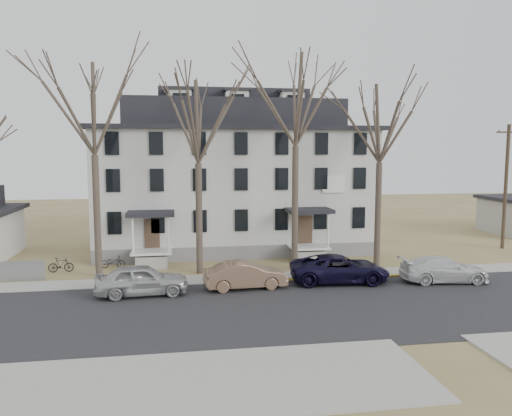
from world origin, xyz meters
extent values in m
plane|color=olive|center=(0.00, 0.00, 0.00)|extent=(120.00, 120.00, 0.00)
cube|color=#27272A|center=(0.00, 2.00, 0.00)|extent=(120.00, 10.00, 0.04)
cube|color=#A09F97|center=(0.00, 8.00, 0.00)|extent=(120.00, 2.00, 0.08)
cube|color=#A09F97|center=(-8.00, -5.00, 0.00)|extent=(20.00, 5.00, 0.08)
cube|color=gold|center=(5.00, 7.10, 0.00)|extent=(14.00, 0.25, 0.06)
cube|color=slate|center=(-2.00, 18.00, 0.50)|extent=(20.00, 10.00, 1.00)
cube|color=beige|center=(-2.00, 18.00, 5.00)|extent=(20.00, 10.00, 8.00)
cube|color=black|center=(-2.00, 18.00, 9.10)|extent=(20.80, 10.80, 0.30)
cube|color=black|center=(-2.00, 18.00, 10.25)|extent=(16.00, 7.00, 2.00)
cube|color=black|center=(-2.00, 18.00, 11.65)|extent=(11.00, 4.50, 0.80)
cube|color=white|center=(-8.00, 12.04, 1.00)|extent=(2.60, 2.00, 0.16)
cube|color=white|center=(2.50, 12.04, 1.00)|extent=(2.60, 2.00, 0.16)
cube|color=white|center=(4.50, 12.92, 5.20)|extent=(1.60, 0.08, 1.20)
cylinder|color=#473B31|center=(-11.00, 9.80, 3.64)|extent=(0.40, 0.40, 7.28)
cylinder|color=#473B31|center=(-5.00, 9.80, 3.38)|extent=(0.40, 0.40, 6.76)
cylinder|color=#473B31|center=(1.00, 9.80, 3.90)|extent=(0.40, 0.40, 7.80)
cylinder|color=#473B31|center=(6.50, 9.80, 3.38)|extent=(0.40, 0.40, 6.76)
cylinder|color=#3D3023|center=(18.50, 14.00, 4.75)|extent=(0.28, 0.28, 9.50)
cube|color=#3D3023|center=(18.50, 14.00, 8.90)|extent=(2.00, 0.12, 0.12)
imported|color=#B6B6B6|center=(-8.20, 5.45, 0.81)|extent=(4.89, 2.23, 1.63)
imported|color=brown|center=(-2.70, 5.86, 0.74)|extent=(4.59, 1.91, 1.48)
imported|color=black|center=(2.80, 6.32, 0.78)|extent=(5.84, 3.09, 1.56)
imported|color=silver|center=(8.75, 5.45, 0.72)|extent=(5.14, 2.52, 1.44)
imported|color=black|center=(-10.45, 11.78, 0.41)|extent=(1.63, 0.72, 0.83)
imported|color=black|center=(-13.49, 11.22, 0.46)|extent=(1.53, 0.48, 0.91)
camera|label=1|loc=(-6.29, -20.51, 7.56)|focal=35.00mm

